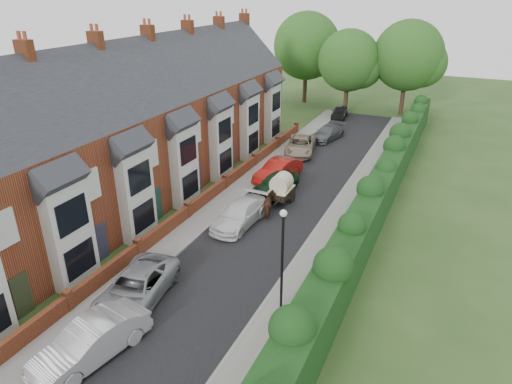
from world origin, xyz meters
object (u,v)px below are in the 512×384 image
car_beige (300,145)px  horse (270,205)px  car_silver_a (91,342)px  car_grey (328,133)px  horse_cart (281,187)px  car_silver_b (136,288)px  car_black (340,112)px  car_green (276,183)px  car_red (278,170)px  car_white (239,214)px  lamppost (282,249)px

car_beige → horse: bearing=-92.3°
car_silver_a → car_grey: size_ratio=1.07×
horse_cart → car_silver_b: bearing=-100.2°
car_silver_b → car_black: 35.72m
car_green → horse_cart: horse_cart is taller
car_silver_a → car_green: (0.57, 17.67, -0.08)m
car_red → horse_cart: (1.77, -3.80, 0.48)m
car_silver_b → car_beige: car_silver_b is taller
car_beige → car_green: bearing=-94.8°
car_black → car_white: bearing=-95.1°
car_silver_a → car_grey: car_silver_a is taller
car_black → horse_cart: bearing=-91.7°
car_beige → car_grey: bearing=64.8°
car_red → horse: car_red is taller
horse_cart → car_grey: bearing=94.6°
car_grey → horse: 16.94m
lamppost → car_beige: (-6.40, 20.62, -2.59)m
car_red → car_black: car_red is taller
car_silver_b → car_grey: (1.04, 27.53, -0.08)m
car_beige → horse: (2.26, -12.11, 0.04)m
car_white → horse_cart: size_ratio=1.61×
lamppost → car_black: 34.29m
lamppost → horse_cart: size_ratio=1.70×
car_beige → horse_cart: bearing=-90.4°
car_silver_b → car_green: size_ratio=1.25×
car_silver_a → car_black: car_silver_a is taller
car_red → horse: (1.77, -5.69, -0.03)m
car_green → car_beige: 8.81m
car_white → car_silver_a: bearing=-88.9°
horse → car_silver_a: bearing=60.8°
car_silver_b → car_silver_a: bearing=-88.6°
car_black → horse_cart: 23.30m
car_silver_a → car_beige: car_silver_a is taller
car_grey → car_silver_b: bearing=-80.2°
car_silver_a → car_silver_b: bearing=112.0°
car_black → horse: 25.18m
lamppost → car_red: bearing=112.6°
car_white → car_beige: 14.06m
car_green → car_grey: car_green is taller
horse_cart → car_beige: bearing=102.5°
lamppost → car_black: (-6.40, 33.59, -2.64)m
car_silver_b → horse: bearing=69.0°
car_grey → car_black: size_ratio=1.18×
car_silver_a → lamppost: bearing=56.8°
car_beige → horse: horse is taller
car_beige → car_black: car_beige is taller
car_silver_a → car_black: size_ratio=1.26×
car_grey → car_white: bearing=-78.2°
car_green → car_black: 21.72m
horse_cart → car_white: bearing=-108.3°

